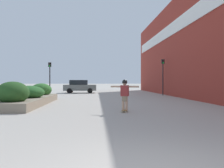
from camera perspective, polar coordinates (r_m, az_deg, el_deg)
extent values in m
cube|color=maroon|center=(21.37, 17.57, 9.24)|extent=(0.60, 41.77, 9.30)
cube|color=white|center=(25.83, 13.12, 11.91)|extent=(0.06, 30.24, 1.20)
cube|color=gray|center=(16.25, -18.18, -3.70)|extent=(1.96, 8.89, 0.44)
ellipsoid|color=#234C1E|center=(13.33, -21.76, -1.88)|extent=(1.60, 1.78, 1.12)
ellipsoid|color=#286028|center=(16.08, -18.35, -1.84)|extent=(1.80, 1.98, 0.83)
ellipsoid|color=#33702D|center=(19.31, -15.86, -1.28)|extent=(1.53, 1.55, 0.96)
cube|color=olive|center=(11.67, 2.92, -6.03)|extent=(0.38, 0.64, 0.01)
cylinder|color=beige|center=(11.90, 2.70, -6.18)|extent=(0.07, 0.07, 0.05)
cylinder|color=beige|center=(11.87, 3.55, -6.20)|extent=(0.07, 0.07, 0.05)
cylinder|color=beige|center=(11.49, 2.28, -6.42)|extent=(0.07, 0.07, 0.05)
cylinder|color=beige|center=(11.46, 3.15, -6.44)|extent=(0.07, 0.07, 0.05)
cylinder|color=tan|center=(11.65, 2.54, -4.40)|extent=(0.15, 0.15, 0.65)
cylinder|color=tan|center=(11.62, 3.30, -4.41)|extent=(0.15, 0.15, 0.65)
cube|color=gray|center=(11.62, 2.92, -3.38)|extent=(0.28, 0.26, 0.23)
cube|color=maroon|center=(11.60, 2.92, -1.54)|extent=(0.41, 0.29, 0.51)
cylinder|color=tan|center=(11.69, 0.88, -0.58)|extent=(0.48, 0.23, 0.09)
cylinder|color=tan|center=(11.52, 5.00, -0.60)|extent=(0.48, 0.23, 0.09)
sphere|color=tan|center=(11.60, 2.92, 0.24)|extent=(0.21, 0.21, 0.21)
sphere|color=black|center=(11.59, 2.92, 0.42)|extent=(0.24, 0.24, 0.24)
cube|color=slate|center=(31.04, -7.28, -0.83)|extent=(3.96, 1.95, 0.71)
cube|color=black|center=(31.04, -7.58, 0.36)|extent=(2.18, 1.71, 0.58)
cylinder|color=black|center=(31.92, -4.98, -1.42)|extent=(0.61, 0.22, 0.61)
cylinder|color=black|center=(30.07, -5.06, -1.55)|extent=(0.61, 0.22, 0.61)
cylinder|color=black|center=(32.07, -9.37, -1.42)|extent=(0.61, 0.22, 0.61)
cylinder|color=black|center=(30.24, -9.72, -1.54)|extent=(0.61, 0.22, 0.61)
cube|color=black|center=(34.12, 24.11, -0.80)|extent=(4.53, 1.87, 0.62)
cube|color=black|center=(34.03, 23.84, 0.18)|extent=(2.49, 1.64, 0.54)
cylinder|color=black|center=(34.30, 21.34, -1.30)|extent=(0.63, 0.22, 0.63)
cylinder|color=black|center=(32.70, 22.65, -1.40)|extent=(0.63, 0.22, 0.63)
cylinder|color=black|center=(25.86, -14.03, 0.62)|extent=(0.11, 0.11, 2.90)
cube|color=black|center=(25.91, -14.04, 4.33)|extent=(0.28, 0.20, 0.45)
sphere|color=#2D2823|center=(25.80, -14.09, 4.67)|extent=(0.15, 0.15, 0.15)
sphere|color=#2D2823|center=(25.79, -14.08, 4.34)|extent=(0.15, 0.15, 0.15)
sphere|color=green|center=(25.78, -14.08, 4.01)|extent=(0.15, 0.15, 0.15)
cylinder|color=black|center=(26.11, 11.56, 1.02)|extent=(0.11, 0.11, 3.25)
cube|color=black|center=(26.19, 11.57, 5.07)|extent=(0.28, 0.20, 0.45)
sphere|color=#2D2823|center=(26.08, 11.64, 5.41)|extent=(0.15, 0.15, 0.15)
sphere|color=#2D2823|center=(26.07, 11.64, 5.09)|extent=(0.15, 0.15, 0.15)
sphere|color=green|center=(26.06, 11.64, 4.76)|extent=(0.15, 0.15, 0.15)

